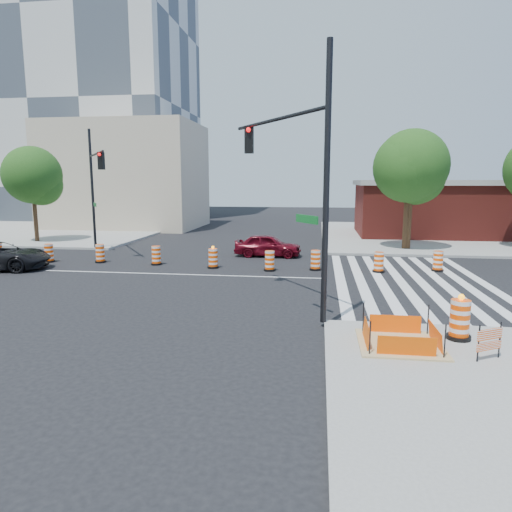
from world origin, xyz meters
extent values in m
plane|color=black|center=(0.00, 0.00, 0.00)|extent=(120.00, 120.00, 0.00)
cube|color=gray|center=(18.00, 18.00, 0.07)|extent=(22.00, 22.00, 0.15)
cube|color=gray|center=(-18.00, 18.00, 0.07)|extent=(22.00, 22.00, 0.15)
cube|color=silver|center=(7.80, 0.00, 0.01)|extent=(0.45, 13.50, 0.01)
cube|color=silver|center=(8.70, 0.00, 0.01)|extent=(0.45, 13.50, 0.01)
cube|color=silver|center=(9.60, 0.00, 0.01)|extent=(0.45, 13.50, 0.01)
cube|color=silver|center=(10.50, 0.00, 0.01)|extent=(0.45, 13.50, 0.01)
cube|color=silver|center=(11.40, 0.00, 0.01)|extent=(0.45, 13.50, 0.01)
cube|color=silver|center=(12.30, 0.00, 0.01)|extent=(0.45, 13.50, 0.01)
cube|color=silver|center=(13.20, 0.00, 0.01)|extent=(0.45, 13.50, 0.01)
cube|color=silver|center=(14.10, 0.00, 0.01)|extent=(0.45, 13.50, 0.01)
cube|color=silver|center=(0.00, 0.00, 0.01)|extent=(14.00, 0.12, 0.01)
cube|color=tan|center=(9.00, -9.00, 0.17)|extent=(2.20, 2.20, 0.05)
cube|color=#F75304|center=(9.00, -9.90, 0.43)|extent=(1.44, 0.02, 0.55)
cube|color=#F75304|center=(9.00, -8.10, 0.43)|extent=(1.44, 0.02, 0.55)
cube|color=#F75304|center=(8.10, -9.00, 0.43)|extent=(0.02, 1.44, 0.55)
cube|color=#F75304|center=(9.90, -9.00, 0.43)|extent=(0.02, 1.44, 0.55)
cylinder|color=black|center=(8.10, -9.90, 0.60)|extent=(0.04, 0.04, 0.90)
cylinder|color=black|center=(9.90, -9.90, 0.60)|extent=(0.04, 0.04, 0.90)
cylinder|color=black|center=(8.10, -8.10, 0.60)|extent=(0.04, 0.04, 0.90)
cylinder|color=black|center=(9.90, -8.10, 0.60)|extent=(0.04, 0.04, 0.90)
cube|color=silver|center=(-24.00, 34.00, 22.50)|extent=(28.00, 18.00, 45.00)
cube|color=maroon|center=(18.00, 18.00, 2.10)|extent=(16.00, 8.00, 4.20)
cube|color=gray|center=(18.00, 18.00, 4.40)|extent=(16.50, 8.50, 0.40)
cube|color=#C3B095|center=(-12.00, 22.00, 5.00)|extent=(14.00, 10.00, 10.00)
imported|color=#590713|center=(3.72, 5.99, 0.68)|extent=(4.05, 1.71, 1.37)
cylinder|color=black|center=(6.96, -7.22, 4.34)|extent=(0.19, 0.19, 8.38)
cylinder|color=black|center=(5.19, -4.62, 6.65)|extent=(3.65, 5.26, 0.13)
cube|color=black|center=(3.94, -2.80, 6.12)|extent=(0.34, 0.29, 1.05)
sphere|color=#FF0C0C|center=(3.94, -2.98, 6.49)|extent=(0.19, 0.19, 0.19)
cube|color=#0C591E|center=(6.37, -6.35, 3.29)|extent=(0.74, 1.06, 0.26)
cylinder|color=black|center=(-7.99, 7.20, 3.99)|extent=(0.17, 0.17, 7.68)
cylinder|color=black|center=(-6.39, 4.81, 6.10)|extent=(3.31, 4.84, 0.12)
cube|color=black|center=(-5.26, 3.14, 5.62)|extent=(0.31, 0.27, 0.96)
sphere|color=#FF0C0C|center=(-5.26, 2.96, 5.96)|extent=(0.17, 0.17, 0.17)
cube|color=#0C591E|center=(-7.46, 6.40, 3.03)|extent=(0.67, 0.98, 0.24)
cylinder|color=black|center=(10.69, -8.31, 0.20)|extent=(0.66, 0.66, 0.11)
cylinder|color=#FE4D05|center=(10.69, -8.31, 0.75)|extent=(0.53, 0.53, 1.04)
sphere|color=#FF990C|center=(10.69, -8.31, 1.36)|extent=(0.18, 0.18, 0.18)
cube|color=#FE4D05|center=(10.97, -9.77, 0.80)|extent=(0.71, 0.42, 0.26)
cube|color=#FE4D05|center=(10.97, -9.77, 0.50)|extent=(0.71, 0.42, 0.20)
cylinder|color=black|center=(10.67, -9.94, 0.62)|extent=(0.04, 0.04, 0.93)
cylinder|color=black|center=(11.28, -9.59, 0.62)|extent=(0.04, 0.04, 0.93)
cylinder|color=#382314|center=(-13.87, 9.73, 2.20)|extent=(0.29, 0.29, 4.40)
sphere|color=#153F12|center=(-13.87, 9.73, 4.95)|extent=(4.13, 4.13, 4.13)
sphere|color=#153F12|center=(-13.41, 10.01, 4.27)|extent=(3.03, 3.03, 3.03)
sphere|color=#153F12|center=(-14.24, 9.54, 4.54)|extent=(2.75, 2.75, 2.75)
cylinder|color=#382314|center=(12.34, 9.54, 2.39)|extent=(0.33, 0.33, 4.78)
sphere|color=#153F12|center=(12.34, 9.54, 5.37)|extent=(4.48, 4.48, 4.48)
sphere|color=#153F12|center=(12.86, 9.85, 4.63)|extent=(3.28, 3.28, 3.28)
sphere|color=#153F12|center=(11.93, 9.33, 4.93)|extent=(2.99, 2.99, 2.99)
cylinder|color=#382314|center=(12.55, 9.55, 2.45)|extent=(0.31, 0.31, 4.90)
sphere|color=#153F12|center=(12.55, 9.55, 5.51)|extent=(4.59, 4.59, 4.59)
sphere|color=#153F12|center=(13.04, 9.85, 4.74)|extent=(3.37, 3.37, 3.37)
sphere|color=#153F12|center=(12.17, 9.36, 5.05)|extent=(3.06, 3.06, 3.06)
cylinder|color=black|center=(-8.27, 2.32, 0.05)|extent=(0.60, 0.60, 0.10)
cylinder|color=#FE4D05|center=(-8.27, 2.32, 0.55)|extent=(0.48, 0.48, 0.95)
cylinder|color=black|center=(-5.35, 2.59, 0.05)|extent=(0.60, 0.60, 0.10)
cylinder|color=#FE4D05|center=(-5.35, 2.59, 0.55)|extent=(0.48, 0.48, 0.95)
cylinder|color=black|center=(-1.99, 2.36, 0.05)|extent=(0.60, 0.60, 0.10)
cylinder|color=#FE4D05|center=(-1.99, 2.36, 0.55)|extent=(0.48, 0.48, 0.95)
cylinder|color=black|center=(1.30, 1.85, 0.05)|extent=(0.60, 0.60, 0.10)
cylinder|color=#FE4D05|center=(1.30, 1.85, 0.55)|extent=(0.48, 0.48, 0.95)
sphere|color=#FF990C|center=(1.30, 1.85, 1.10)|extent=(0.16, 0.16, 0.16)
cylinder|color=black|center=(4.32, 1.51, 0.05)|extent=(0.60, 0.60, 0.10)
cylinder|color=#FE4D05|center=(4.32, 1.51, 0.55)|extent=(0.48, 0.48, 0.95)
cylinder|color=black|center=(6.62, 2.01, 0.05)|extent=(0.60, 0.60, 0.10)
cylinder|color=#FE4D05|center=(6.62, 2.01, 0.55)|extent=(0.48, 0.48, 0.95)
cylinder|color=black|center=(9.76, 1.88, 0.05)|extent=(0.60, 0.60, 0.10)
cylinder|color=#FE4D05|center=(9.76, 1.88, 0.55)|extent=(0.48, 0.48, 0.95)
cylinder|color=black|center=(12.76, 2.58, 0.05)|extent=(0.60, 0.60, 0.10)
cylinder|color=#FE4D05|center=(12.76, 2.58, 0.55)|extent=(0.48, 0.48, 0.95)
camera|label=1|loc=(6.77, -21.15, 4.50)|focal=32.00mm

